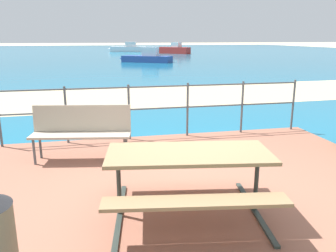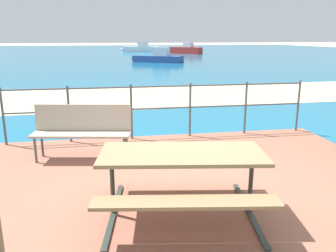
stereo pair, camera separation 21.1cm
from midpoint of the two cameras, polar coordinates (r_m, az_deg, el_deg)
The scene contains 10 objects.
ground_plane at distance 4.71m, azimuth 4.85°, elevation -10.94°, with size 240.00×240.00×0.00m, color beige.
patio_paving at distance 4.69m, azimuth 4.86°, elevation -10.61°, with size 6.40×5.20×0.06m, color #935B47.
sea_water at distance 44.16m, azimuth -8.59°, elevation 11.80°, with size 90.00×90.00×0.01m, color #196B8E.
beach_strip at distance 12.02m, azimuth -4.44°, elevation 4.88°, with size 54.00×4.53×0.01m, color tan.
picnic_table at distance 3.82m, azimuth 3.95°, elevation -6.70°, with size 1.99×1.72×0.75m.
park_bench at distance 5.77m, azimuth -13.06°, elevation -0.18°, with size 1.63×0.68×0.89m.
railing_fence at distance 6.78m, azimuth -0.26°, elevation 3.63°, with size 5.94×0.04×1.08m.
boat_near at distance 50.23m, azimuth -4.51°, elevation 12.75°, with size 5.50×2.91×1.34m.
boat_mid at distance 43.58m, azimuth 3.04°, elevation 12.55°, with size 3.95×3.84×1.38m.
boat_far at distance 28.71m, azimuth -1.51°, elevation 11.30°, with size 4.34×3.23×1.22m.
Camera 2 is at (-1.01, -4.12, 2.02)m, focal length 36.68 mm.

